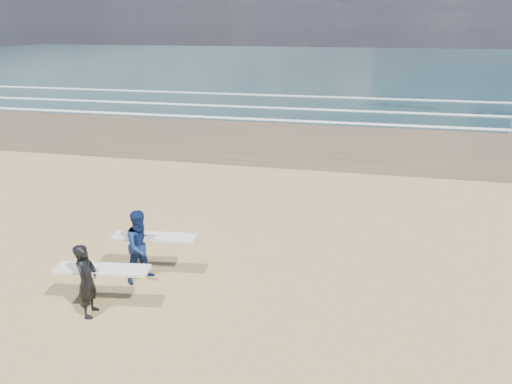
# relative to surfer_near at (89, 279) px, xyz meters

# --- Properties ---
(ocean) EXTENTS (220.00, 100.00, 0.02)m
(ocean) POSITION_rel_surfer_near_xyz_m (20.45, 72.07, -0.91)
(ocean) COLOR #193338
(ocean) RESTS_ON ground
(surfer_near) EXTENTS (2.25, 1.11, 1.80)m
(surfer_near) POSITION_rel_surfer_near_xyz_m (0.00, 0.00, 0.00)
(surfer_near) COLOR black
(surfer_near) RESTS_ON ground
(surfer_far) EXTENTS (2.25, 1.34, 1.96)m
(surfer_far) POSITION_rel_surfer_near_xyz_m (0.52, 1.69, 0.07)
(surfer_far) COLOR #0E1F4F
(surfer_far) RESTS_ON ground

